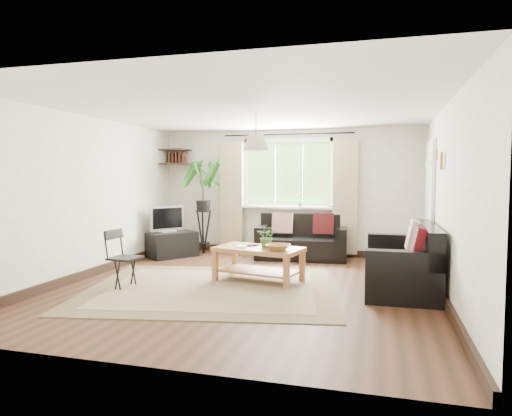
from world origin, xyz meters
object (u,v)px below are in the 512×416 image
(sofa_right, at_px, (401,259))
(palm_stand, at_px, (203,207))
(tv_stand, at_px, (172,245))
(coffee_table, at_px, (259,264))
(folding_chair, at_px, (125,259))
(sofa_back, at_px, (302,238))

(sofa_right, relative_size, palm_stand, 0.96)
(sofa_right, height_order, tv_stand, sofa_right)
(sofa_right, height_order, palm_stand, palm_stand)
(coffee_table, relative_size, palm_stand, 0.66)
(tv_stand, bearing_deg, coffee_table, -90.32)
(coffee_table, distance_m, folding_chair, 1.84)
(sofa_back, bearing_deg, tv_stand, -172.02)
(sofa_back, distance_m, sofa_right, 2.52)
(sofa_back, bearing_deg, folding_chair, -127.95)
(sofa_right, relative_size, coffee_table, 1.46)
(tv_stand, relative_size, palm_stand, 0.47)
(sofa_back, bearing_deg, sofa_right, -52.63)
(tv_stand, bearing_deg, folding_chair, -133.93)
(sofa_right, height_order, coffee_table, sofa_right)
(sofa_back, xyz_separation_m, sofa_right, (1.65, -1.91, 0.03))
(sofa_back, relative_size, sofa_right, 0.92)
(sofa_back, bearing_deg, palm_stand, 175.02)
(coffee_table, bearing_deg, tv_stand, 144.19)
(folding_chair, bearing_deg, coffee_table, -56.54)
(coffee_table, height_order, tv_stand, coffee_table)
(sofa_right, distance_m, tv_stand, 4.26)
(palm_stand, bearing_deg, folding_chair, -89.58)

